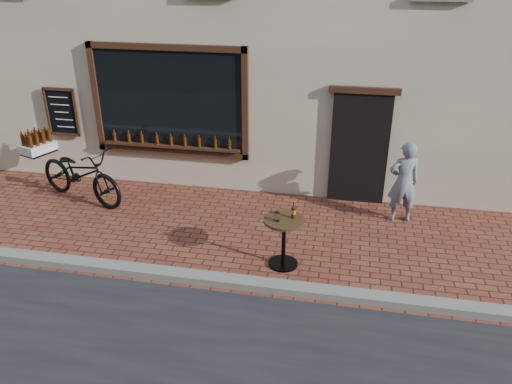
# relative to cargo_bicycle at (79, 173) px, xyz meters

# --- Properties ---
(ground) EXTENTS (90.00, 90.00, 0.00)m
(ground) POSITION_rel_cargo_bicycle_xyz_m (3.53, -2.45, -0.58)
(ground) COLOR #5F291E
(ground) RESTS_ON ground
(kerb) EXTENTS (90.00, 0.25, 0.12)m
(kerb) POSITION_rel_cargo_bicycle_xyz_m (3.53, -2.25, -0.52)
(kerb) COLOR slate
(kerb) RESTS_ON ground
(cargo_bicycle) EXTENTS (2.59, 1.53, 1.22)m
(cargo_bicycle) POSITION_rel_cargo_bicycle_xyz_m (0.00, 0.00, 0.00)
(cargo_bicycle) COLOR black
(cargo_bicycle) RESTS_ON ground
(bistro_table) EXTENTS (0.65, 0.65, 1.11)m
(bistro_table) POSITION_rel_cargo_bicycle_xyz_m (4.34, -1.56, 0.01)
(bistro_table) COLOR black
(bistro_table) RESTS_ON ground
(pedestrian) EXTENTS (0.63, 0.48, 1.55)m
(pedestrian) POSITION_rel_cargo_bicycle_xyz_m (6.25, 0.34, 0.19)
(pedestrian) COLOR slate
(pedestrian) RESTS_ON ground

